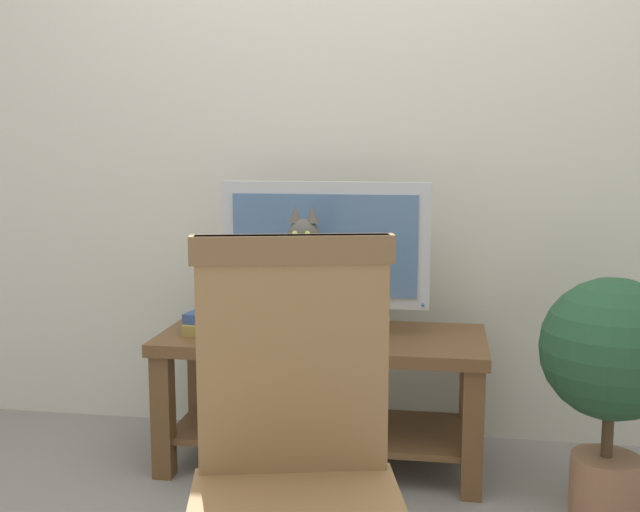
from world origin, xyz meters
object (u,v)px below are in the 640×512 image
tv (325,252)px  tv_stand (322,374)px  wooden_chair (295,452)px  potted_plant (612,363)px  book_stack (215,323)px  cat (306,281)px  media_box (307,331)px

tv → tv_stand: bearing=-90.0°
wooden_chair → potted_plant: (0.81, 1.00, -0.06)m
tv_stand → potted_plant: potted_plant is taller
tv → book_stack: tv is taller
tv → book_stack: bearing=-162.9°
tv_stand → tv: tv is taller
cat → book_stack: 0.40m
potted_plant → tv: bearing=161.7°
tv_stand → book_stack: size_ratio=5.42×
media_box → book_stack: size_ratio=1.57×
tv_stand → cat: cat is taller
media_box → wooden_chair: (0.18, -1.15, 0.04)m
tv_stand → tv: bearing=90.0°
wooden_chair → book_stack: (-0.53, 1.20, -0.03)m
cat → media_box: bearing=94.4°
media_box → cat: 0.18m
potted_plant → media_box: bearing=171.3°
tv → wooden_chair: bearing=-83.9°
wooden_chair → potted_plant: size_ratio=1.29×
media_box → tv_stand: bearing=66.3°
tv_stand → cat: bearing=-110.0°
book_stack → potted_plant: bearing=-8.3°
media_box → potted_plant: potted_plant is taller
media_box → potted_plant: 1.01m
tv_stand → media_box: 0.21m
media_box → potted_plant: (0.99, -0.15, -0.02)m
tv_stand → tv: 0.45m
tv → cat: (-0.04, -0.18, -0.08)m
tv_stand → potted_plant: bearing=-14.4°
tv_stand → media_box: media_box is taller
media_box → potted_plant: size_ratio=0.44×
wooden_chair → book_stack: 1.31m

